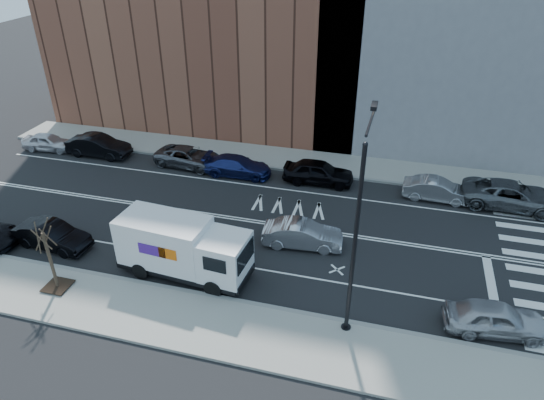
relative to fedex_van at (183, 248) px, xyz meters
The scene contains 20 objects.
ground 6.02m from the fedex_van, 75.10° to the left, with size 120.00×120.00×0.00m, color black.
sidewalk_near 3.85m from the fedex_van, 65.02° to the right, with size 44.00×3.60×0.15m, color gray.
sidewalk_far 14.56m from the fedex_van, 84.09° to the left, with size 44.00×3.60×0.15m, color gray.
curb_near 2.55m from the fedex_van, 43.18° to the right, with size 44.00×0.25×0.17m, color gray.
curb_far 12.78m from the fedex_van, 83.26° to the left, with size 44.00×0.25×0.17m, color gray.
crosswalk 18.44m from the fedex_van, 17.76° to the left, with size 3.00×14.00×0.01m, color white, non-canonical shape.
road_markings 6.02m from the fedex_van, 75.10° to the left, with size 40.00×8.60×0.01m, color white, non-canonical shape.
streetlight 9.26m from the fedex_van, ahead, with size 0.44×4.02×9.34m.
street_tree 6.18m from the fedex_van, 153.09° to the right, with size 1.20×1.20×3.75m.
fedex_van is the anchor object (origin of this frame).
far_parked_a 20.01m from the fedex_van, 145.70° to the left, with size 1.59×3.96×1.35m, color silver.
far_parked_b 16.64m from the fedex_van, 136.77° to the left, with size 1.69×4.86×1.60m, color black.
far_parked_c 12.53m from the fedex_van, 112.52° to the left, with size 2.32×5.03×1.40m, color #56575E.
far_parked_d 11.18m from the fedex_van, 94.69° to the left, with size 1.94×4.77×1.39m, color navy.
far_parked_e 12.43m from the fedex_van, 67.34° to the left, with size 1.92×4.78×1.63m, color black.
far_parked_f 16.84m from the fedex_van, 41.74° to the left, with size 1.49×4.27×1.41m, color #9E9FA3.
far_parked_g 20.50m from the fedex_van, 33.97° to the left, with size 2.71×5.89×1.64m, color #54585C.
driving_sedan 6.67m from the fedex_van, 36.87° to the left, with size 1.53×4.38×1.44m, color #B4B3B9.
near_parked_rear_a 8.03m from the fedex_van, behind, with size 1.52×4.37×1.44m, color black.
near_parked_front 14.78m from the fedex_van, ahead, with size 1.75×4.35×1.48m, color #B2B2B7.
Camera 1 is at (7.93, -23.32, 15.87)m, focal length 32.00 mm.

